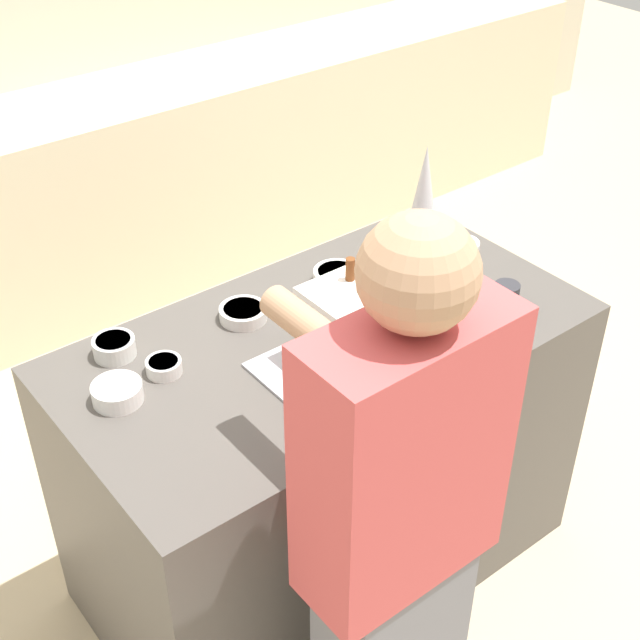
% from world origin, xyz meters
% --- Properties ---
extents(ground_plane, '(12.00, 12.00, 0.00)m').
position_xyz_m(ground_plane, '(0.00, 0.00, 0.00)').
color(ground_plane, '#C6B28E').
extents(back_cabinet_block, '(6.00, 0.60, 0.93)m').
position_xyz_m(back_cabinet_block, '(0.00, 1.92, 0.46)').
color(back_cabinet_block, beige).
rests_on(back_cabinet_block, ground_plane).
extents(kitchen_island, '(1.46, 0.78, 0.92)m').
position_xyz_m(kitchen_island, '(0.00, 0.00, 0.46)').
color(kitchen_island, '#514C47').
rests_on(kitchen_island, ground_plane).
extents(baking_tray, '(0.44, 0.29, 0.01)m').
position_xyz_m(baking_tray, '(-0.04, -0.12, 0.92)').
color(baking_tray, '#B2B2BC').
rests_on(baking_tray, kitchen_island).
extents(gingerbread_house, '(0.18, 0.17, 0.28)m').
position_xyz_m(gingerbread_house, '(-0.04, -0.12, 1.04)').
color(gingerbread_house, brown).
rests_on(gingerbread_house, baking_tray).
extents(decorative_tree, '(0.14, 0.14, 0.41)m').
position_xyz_m(decorative_tree, '(0.42, 0.08, 1.12)').
color(decorative_tree, silver).
rests_on(decorative_tree, kitchen_island).
extents(candy_bowl_far_right, '(0.10, 0.10, 0.04)m').
position_xyz_m(candy_bowl_far_right, '(0.60, 0.08, 0.94)').
color(candy_bowl_far_right, white).
rests_on(candy_bowl_far_right, kitchen_island).
extents(candy_bowl_beside_tree, '(0.13, 0.13, 0.05)m').
position_xyz_m(candy_bowl_beside_tree, '(-0.57, 0.10, 0.94)').
color(candy_bowl_beside_tree, white).
rests_on(candy_bowl_beside_tree, kitchen_island).
extents(candy_bowl_far_left, '(0.14, 0.14, 0.05)m').
position_xyz_m(candy_bowl_far_left, '(0.19, 0.18, 0.94)').
color(candy_bowl_far_left, white).
rests_on(candy_bowl_far_left, kitchen_island).
extents(candy_bowl_near_tray_left, '(0.11, 0.11, 0.05)m').
position_xyz_m(candy_bowl_near_tray_left, '(-0.49, 0.27, 0.94)').
color(candy_bowl_near_tray_left, silver).
rests_on(candy_bowl_near_tray_left, kitchen_island).
extents(candy_bowl_center_rear, '(0.09, 0.09, 0.04)m').
position_xyz_m(candy_bowl_center_rear, '(-0.42, 0.13, 0.94)').
color(candy_bowl_center_rear, silver).
rests_on(candy_bowl_center_rear, kitchen_island).
extents(candy_bowl_front_corner, '(0.13, 0.13, 0.04)m').
position_xyz_m(candy_bowl_front_corner, '(-0.13, 0.20, 0.94)').
color(candy_bowl_front_corner, silver).
rests_on(candy_bowl_front_corner, kitchen_island).
extents(mug, '(0.07, 0.07, 0.10)m').
position_xyz_m(mug, '(0.46, -0.23, 0.96)').
color(mug, '#2D2D33').
rests_on(mug, kitchen_island).
extents(person, '(0.43, 0.54, 1.65)m').
position_xyz_m(person, '(-0.30, -0.62, 0.85)').
color(person, slate).
rests_on(person, ground_plane).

